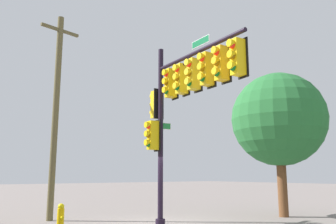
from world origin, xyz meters
The scene contains 5 objects.
ground_plane centered at (0.00, 0.00, 0.00)m, with size 120.00×120.00×0.00m, color slate.
signal_pole_assembly centered at (1.57, -0.17, 4.73)m, with size 5.36×1.16×6.83m.
utility_pole centered at (-3.54, -2.94, 4.51)m, with size 0.45×1.79×8.72m.
fire_hydrant centered at (-1.42, -3.28, 0.41)m, with size 0.33×0.24×0.83m.
tree_mid centered at (1.38, 5.69, 4.32)m, with size 4.27×4.27×6.47m.
Camera 1 is at (10.98, -7.93, 1.84)m, focal length 37.43 mm.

